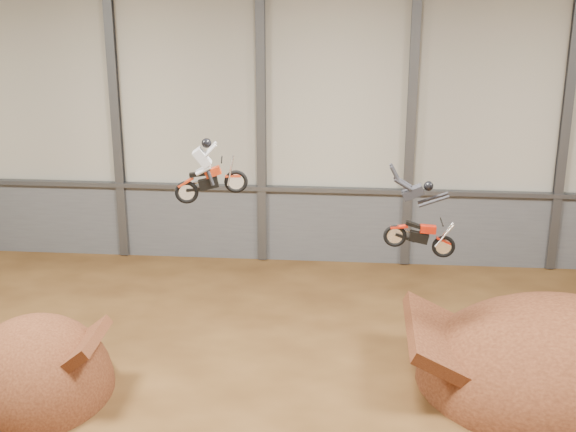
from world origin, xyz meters
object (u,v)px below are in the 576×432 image
object	(u,v)px
fmx_rider_a	(213,166)
fmx_rider_b	(418,213)
takeoff_ramp	(36,393)
landing_ramp	(560,384)

from	to	relation	value
fmx_rider_a	fmx_rider_b	size ratio (longest dim) A/B	0.76
takeoff_ramp	landing_ramp	xyz separation A→B (m)	(17.61, 2.11, 0.00)
landing_ramp	fmx_rider_b	world-z (taller)	fmx_rider_b
takeoff_ramp	fmx_rider_b	bearing A→B (deg)	7.81
fmx_rider_a	takeoff_ramp	bearing A→B (deg)	-173.89
landing_ramp	fmx_rider_b	bearing A→B (deg)	-175.54
takeoff_ramp	fmx_rider_b	xyz separation A→B (m)	(12.49, 1.71, 6.15)
landing_ramp	fmx_rider_b	distance (m)	8.01
takeoff_ramp	fmx_rider_a	size ratio (longest dim) A/B	2.55
fmx_rider_a	fmx_rider_b	distance (m)	6.68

